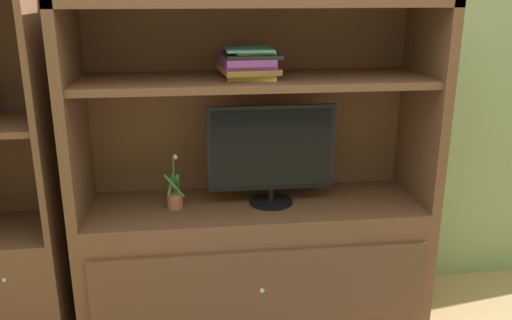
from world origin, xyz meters
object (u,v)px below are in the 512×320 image
(media_console, at_px, (255,229))
(magazine_stack, at_px, (249,63))
(tv_monitor, at_px, (271,153))
(bookshelf_tall, at_px, (17,231))
(potted_plant, at_px, (175,198))

(media_console, distance_m, magazine_stack, 0.87)
(tv_monitor, relative_size, bookshelf_tall, 0.36)
(tv_monitor, xyz_separation_m, magazine_stack, (-0.11, 0.01, 0.45))
(potted_plant, relative_size, bookshelf_tall, 0.16)
(media_console, bearing_deg, bookshelf_tall, 179.82)
(media_console, height_order, bookshelf_tall, bookshelf_tall)
(media_console, relative_size, bookshelf_tall, 1.00)
(potted_plant, bearing_deg, tv_monitor, 0.28)
(tv_monitor, height_order, magazine_stack, magazine_stack)
(media_console, bearing_deg, potted_plant, -177.54)
(magazine_stack, bearing_deg, media_console, 12.69)
(bookshelf_tall, bearing_deg, tv_monitor, -0.84)
(magazine_stack, bearing_deg, potted_plant, -178.31)
(media_console, bearing_deg, tv_monitor, -10.28)
(media_console, relative_size, potted_plant, 6.37)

